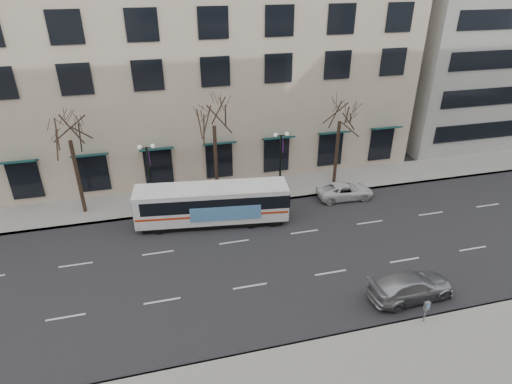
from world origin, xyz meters
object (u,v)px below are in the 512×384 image
object	(u,v)px
lamp_post_right	(281,160)
tree_far_left	(67,127)
lamp_post_left	(150,173)
white_pickup	(345,191)
silver_car	(411,286)
city_bus	(213,203)
tree_far_mid	(214,113)
pay_station	(427,308)
tree_far_right	(341,110)

from	to	relation	value
lamp_post_right	tree_far_left	bearing A→B (deg)	177.71
tree_far_left	lamp_post_right	distance (m)	15.48
lamp_post_left	white_pickup	distance (m)	15.09
lamp_post_left	silver_car	bearing A→B (deg)	-45.18
tree_far_left	city_bus	size ratio (longest dim) A/B	0.77
lamp_post_left	tree_far_mid	bearing A→B (deg)	6.85
tree_far_mid	lamp_post_right	bearing A→B (deg)	-6.83
white_pickup	pay_station	distance (m)	13.63
tree_far_left	tree_far_mid	world-z (taller)	tree_far_mid
tree_far_left	pay_station	distance (m)	24.81
tree_far_right	white_pickup	distance (m)	6.36
lamp_post_right	city_bus	bearing A→B (deg)	-152.14
pay_station	silver_car	bearing A→B (deg)	71.68
silver_car	tree_far_right	bearing A→B (deg)	-9.91
tree_far_mid	white_pickup	distance (m)	11.92
tree_far_mid	silver_car	size ratio (longest dim) A/B	1.73
lamp_post_right	city_bus	distance (m)	6.80
tree_far_mid	tree_far_left	bearing A→B (deg)	-180.00
tree_far_right	white_pickup	size ratio (longest dim) A/B	1.82
lamp_post_left	lamp_post_right	bearing A→B (deg)	0.00
tree_far_left	white_pickup	bearing A→B (deg)	-7.49
tree_far_right	lamp_post_right	distance (m)	6.11
city_bus	tree_far_right	bearing A→B (deg)	26.17
white_pickup	pay_station	world-z (taller)	pay_station
city_bus	lamp_post_right	bearing A→B (deg)	35.19
pay_station	tree_far_right	bearing A→B (deg)	77.20
tree_far_right	tree_far_left	bearing A→B (deg)	180.00
white_pickup	pay_station	size ratio (longest dim) A/B	3.52
lamp_post_left	silver_car	xyz separation A→B (m)	(13.44, -13.53, -2.23)
lamp_post_right	tree_far_mid	bearing A→B (deg)	173.17
tree_far_left	tree_far_right	bearing A→B (deg)	0.00
tree_far_left	tree_far_right	xyz separation A→B (m)	(20.00, 0.00, -0.28)
lamp_post_left	white_pickup	bearing A→B (deg)	-7.71
lamp_post_left	silver_car	distance (m)	19.20
tree_far_right	white_pickup	bearing A→B (deg)	-94.71
lamp_post_right	white_pickup	bearing A→B (deg)	-22.72
silver_car	pay_station	bearing A→B (deg)	163.78
silver_car	lamp_post_right	bearing A→B (deg)	10.63
tree_far_mid	silver_car	distance (m)	17.59
city_bus	silver_car	size ratio (longest dim) A/B	2.21
lamp_post_left	city_bus	size ratio (longest dim) A/B	0.48
tree_far_mid	silver_car	world-z (taller)	tree_far_mid
city_bus	tree_far_left	bearing A→B (deg)	165.17
tree_far_right	city_bus	distance (m)	12.48
silver_car	pay_station	size ratio (longest dim) A/B	3.91
tree_far_left	pay_station	bearing A→B (deg)	-41.80
lamp_post_right	city_bus	xyz separation A→B (m)	(-5.89, -3.11, -1.36)
lamp_post_right	pay_station	size ratio (longest dim) A/B	4.14
city_bus	white_pickup	world-z (taller)	city_bus
lamp_post_left	lamp_post_right	size ratio (longest dim) A/B	1.00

